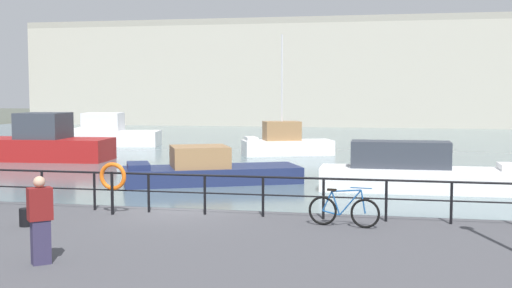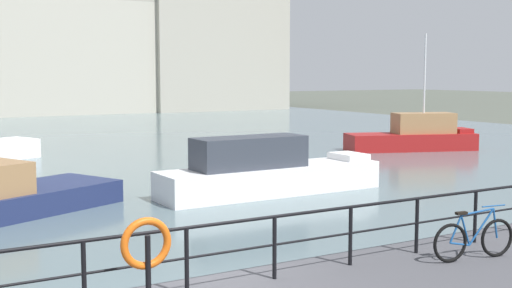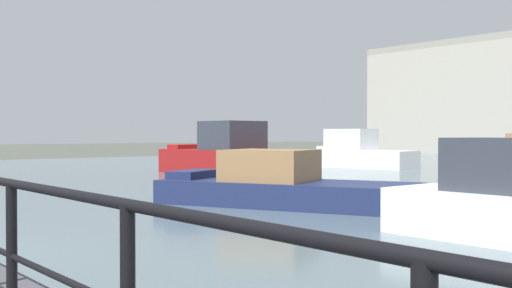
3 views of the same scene
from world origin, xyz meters
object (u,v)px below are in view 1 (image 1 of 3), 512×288
moored_cabin_cruiser (208,170)px  moored_green_narrowboat (417,173)px  moored_red_daysailer (39,143)px  moored_harbor_tender (286,143)px  parked_bicycle (344,211)px  harbor_building (405,72)px  mooring_bollard (26,217)px  standing_person (40,219)px  life_ring_stand (113,178)px  moored_white_yacht (112,133)px

moored_cabin_cruiser → moored_green_narrowboat: size_ratio=0.99×
moored_green_narrowboat → moored_red_daysailer: moored_red_daysailer is taller
moored_cabin_cruiser → moored_harbor_tender: (1.30, 13.17, 0.19)m
moored_red_daysailer → parked_bicycle: size_ratio=4.80×
harbor_building → mooring_bollard: size_ratio=168.40×
moored_cabin_cruiser → standing_person: bearing=69.8°
life_ring_stand → standing_person: standing_person is taller
harbor_building → moored_red_daysailer: bearing=-115.5°
moored_red_daysailer → moored_white_yacht: moored_red_daysailer is taller
harbor_building → moored_white_yacht: size_ratio=11.36×
mooring_bollard → moored_cabin_cruiser: bearing=86.1°
standing_person → parked_bicycle: bearing=88.9°
parked_bicycle → life_ring_stand: bearing=-174.6°
moored_harbor_tender → life_ring_stand: 24.34m
moored_green_narrowboat → moored_red_daysailer: (-20.95, 7.90, 0.21)m
moored_red_daysailer → standing_person: moored_red_daysailer is taller
standing_person → moored_harbor_tender: bearing=137.9°
standing_person → mooring_bollard: bearing=172.7°
harbor_building → moored_harbor_tender: 39.71m
standing_person → moored_white_yacht: bearing=159.7°
moored_cabin_cruiser → moored_red_daysailer: (-12.12, 7.22, 0.40)m
moored_white_yacht → standing_person: moored_white_yacht is taller
moored_cabin_cruiser → parked_bicycle: bearing=95.4°
moored_green_narrowboat → life_ring_stand: life_ring_stand is taller
moored_cabin_cruiser → standing_person: size_ratio=4.70×
moored_harbor_tender → mooring_bollard: (-2.18, -26.22, 0.15)m
moored_white_yacht → life_ring_stand: (12.75, -28.66, 0.76)m
moored_red_daysailer → mooring_bollard: moored_red_daysailer is taller
moored_harbor_tender → mooring_bollard: moored_harbor_tender is taller
moored_green_narrowboat → parked_bicycle: size_ratio=4.58×
harbor_building → parked_bicycle: size_ratio=42.16×
moored_green_narrowboat → standing_person: 17.28m
harbor_building → mooring_bollard: (-9.95, -64.79, -5.28)m
moored_white_yacht → mooring_bollard: size_ratio=14.83×
mooring_bollard → standing_person: 3.91m
moored_harbor_tender → mooring_bollard: size_ratio=16.95×
harbor_building → moored_harbor_tender: (-7.78, -38.56, -5.44)m
moored_harbor_tender → moored_green_narrowboat: moored_harbor_tender is taller
harbor_building → life_ring_stand: (-8.52, -62.88, -4.53)m
moored_cabin_cruiser → standing_person: 16.30m
moored_red_daysailer → moored_white_yacht: size_ratio=1.29×
standing_person → life_ring_stand: bearing=146.5°
mooring_bollard → standing_person: bearing=-55.1°
moored_red_daysailer → parked_bicycle: (18.83, -18.76, 0.12)m
moored_red_daysailer → standing_person: 27.03m
moored_white_yacht → parked_bicycle: moored_white_yacht is taller
moored_green_narrowboat → mooring_bollard: 15.73m
harbor_building → standing_person: (-7.75, -67.95, -4.64)m
harbor_building → standing_person: bearing=-96.5°
moored_white_yacht → life_ring_stand: bearing=103.8°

